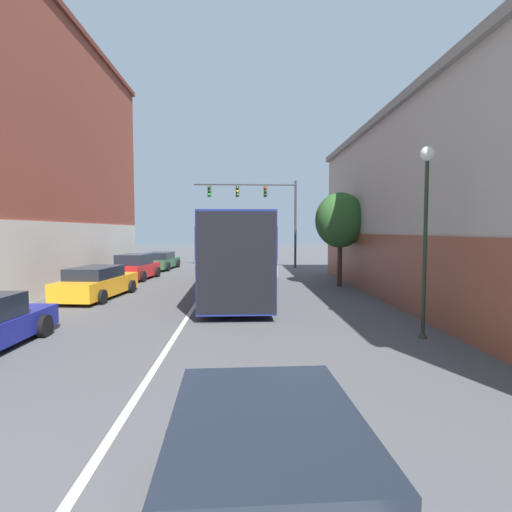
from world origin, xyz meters
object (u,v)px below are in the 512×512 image
object	(u,v)px
parked_car_left_distant	(135,268)
hatchback_foreground	(268,510)
bus	(236,250)
parked_car_left_near	(97,283)
parked_car_left_mid	(161,261)
street_lamp	(426,215)
street_tree_near	(340,220)
traffic_signal_gantry	(262,203)

from	to	relation	value
parked_car_left_distant	hatchback_foreground	bearing A→B (deg)	-155.46
bus	parked_car_left_near	distance (m)	6.04
parked_car_left_mid	parked_car_left_distant	size ratio (longest dim) A/B	1.20
parked_car_left_mid	street_lamp	world-z (taller)	street_lamp
parked_car_left_near	street_tree_near	world-z (taller)	street_tree_near
parked_car_left_distant	traffic_signal_gantry	size ratio (longest dim) A/B	0.52
parked_car_left_mid	traffic_signal_gantry	xyz separation A→B (m)	(7.44, 1.02, 4.26)
street_lamp	traffic_signal_gantry	bearing A→B (deg)	99.30
hatchback_foreground	parked_car_left_mid	size ratio (longest dim) A/B	0.89
parked_car_left_distant	street_lamp	bearing A→B (deg)	-132.90
street_lamp	bus	bearing A→B (deg)	123.10
bus	parked_car_left_distant	xyz separation A→B (m)	(-5.90, 5.21, -1.26)
street_tree_near	street_lamp	bearing A→B (deg)	-90.98
parked_car_left_near	street_lamp	size ratio (longest dim) A/B	0.96
hatchback_foreground	parked_car_left_near	xyz separation A→B (m)	(-6.29, 13.80, -0.01)
parked_car_left_distant	traffic_signal_gantry	xyz separation A→B (m)	(7.67, 7.03, 4.19)
bus	parked_car_left_near	bearing A→B (deg)	100.02
hatchback_foreground	parked_car_left_mid	xyz separation A→B (m)	(-6.18, 26.17, -0.04)
bus	street_lamp	distance (m)	9.32
parked_car_left_mid	street_tree_near	distance (m)	14.51
hatchback_foreground	parked_car_left_near	world-z (taller)	hatchback_foreground
street_lamp	street_tree_near	xyz separation A→B (m)	(0.17, 9.74, 0.09)
bus	parked_car_left_near	xyz separation A→B (m)	(-5.78, -1.14, -1.31)
street_lamp	hatchback_foreground	bearing A→B (deg)	-122.15
bus	street_tree_near	size ratio (longest dim) A/B	2.55
hatchback_foreground	parked_car_left_near	distance (m)	15.16
bus	parked_car_left_mid	distance (m)	12.65
parked_car_left_near	parked_car_left_mid	world-z (taller)	parked_car_left_near
bus	parked_car_left_mid	xyz separation A→B (m)	(-5.67, 11.23, -1.33)
parked_car_left_near	bus	bearing A→B (deg)	-72.12
hatchback_foreground	parked_car_left_near	size ratio (longest dim) A/B	0.89
parked_car_left_near	street_tree_near	distance (m)	11.75
hatchback_foreground	street_lamp	size ratio (longest dim) A/B	0.86
hatchback_foreground	parked_car_left_distant	size ratio (longest dim) A/B	1.06
traffic_signal_gantry	parked_car_left_distant	bearing A→B (deg)	-137.46
parked_car_left_distant	street_lamp	size ratio (longest dim) A/B	0.81
hatchback_foreground	street_lamp	xyz separation A→B (m)	(4.53, 7.21, 2.59)
hatchback_foreground	street_tree_near	world-z (taller)	street_tree_near
parked_car_left_mid	traffic_signal_gantry	bearing A→B (deg)	-77.78
parked_car_left_distant	parked_car_left_near	bearing A→B (deg)	-172.07
parked_car_left_mid	traffic_signal_gantry	world-z (taller)	traffic_signal_gantry
parked_car_left_distant	traffic_signal_gantry	distance (m)	11.21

